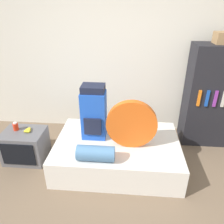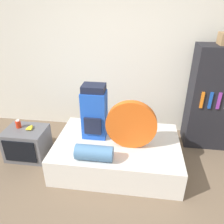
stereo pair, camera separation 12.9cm
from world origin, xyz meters
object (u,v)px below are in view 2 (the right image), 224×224
(tent_bag, at_px, (131,125))
(canister, at_px, (18,124))
(television, at_px, (27,143))
(bookshelf, at_px, (214,98))
(backpack, at_px, (94,112))
(sleeping_roll, at_px, (94,153))

(tent_bag, relative_size, canister, 5.40)
(tent_bag, xyz_separation_m, television, (-1.54, 0.08, -0.49))
(canister, relative_size, bookshelf, 0.08)
(canister, bearing_deg, tent_bag, -4.73)
(backpack, height_order, television, backpack)
(bookshelf, bearing_deg, television, -164.76)
(backpack, relative_size, television, 1.31)
(canister, bearing_deg, bookshelf, 13.63)
(tent_bag, height_order, sleeping_roll, tent_bag)
(tent_bag, bearing_deg, canister, 175.27)
(tent_bag, distance_m, bookshelf, 1.47)
(backpack, xyz_separation_m, bookshelf, (1.73, 0.64, 0.03))
(backpack, bearing_deg, bookshelf, 20.26)
(backpack, relative_size, sleeping_roll, 1.67)
(backpack, xyz_separation_m, canister, (-1.13, -0.06, -0.24))
(television, bearing_deg, sleeping_roll, -20.44)
(tent_bag, distance_m, television, 1.61)
(canister, bearing_deg, television, -25.53)
(bookshelf, bearing_deg, tent_bag, -145.53)
(backpack, height_order, sleeping_roll, backpack)
(sleeping_roll, xyz_separation_m, television, (-1.12, 0.42, -0.25))
(sleeping_roll, height_order, bookshelf, bookshelf)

